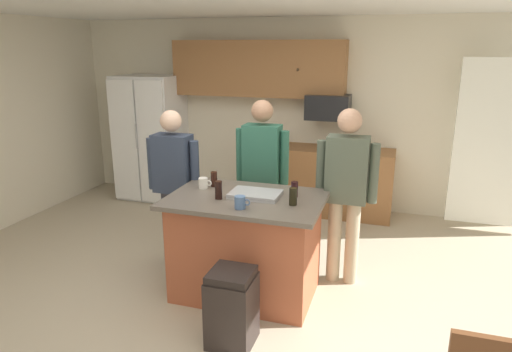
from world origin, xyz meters
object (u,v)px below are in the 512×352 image
at_px(kitchen_island, 246,245).
at_px(glass_pilsner, 294,189).
at_px(person_guest_by_door, 262,169).
at_px(glass_dark_ale, 214,179).
at_px(person_elder_center, 174,178).
at_px(serving_tray, 255,194).
at_px(microwave_over_range, 328,107).
at_px(tumbler_amber, 293,197).
at_px(refrigerator, 151,138).
at_px(trash_bin, 232,308).
at_px(person_host_foreground, 346,185).
at_px(glass_short_whisky, 219,190).
at_px(mug_blue_stoneware, 240,202).
at_px(mug_ceramic_white, 204,183).

distance_m(kitchen_island, glass_pilsner, 0.68).
xyz_separation_m(person_guest_by_door, glass_dark_ale, (-0.29, -0.60, 0.03)).
bearing_deg(glass_pilsner, person_elder_center, 169.31).
relative_size(person_elder_center, serving_tray, 3.68).
relative_size(microwave_over_range, serving_tray, 1.27).
bearing_deg(tumbler_amber, person_elder_center, 161.15).
bearing_deg(refrigerator, glass_pilsner, -38.68).
height_order(glass_dark_ale, trash_bin, glass_dark_ale).
relative_size(person_elder_center, person_guest_by_door, 0.95).
relative_size(microwave_over_range, person_host_foreground, 0.33).
xyz_separation_m(microwave_over_range, person_elder_center, (-1.23, -2.02, -0.52)).
bearing_deg(glass_short_whisky, glass_pilsner, 22.64).
relative_size(mug_blue_stoneware, glass_dark_ale, 0.94).
relative_size(person_host_foreground, glass_pilsner, 12.18).
relative_size(person_guest_by_door, mug_blue_stoneware, 12.66).
bearing_deg(person_host_foreground, person_guest_by_door, -50.37).
relative_size(refrigerator, glass_dark_ale, 12.72).
bearing_deg(microwave_over_range, glass_pilsner, -87.97).
height_order(person_guest_by_door, glass_pilsner, person_guest_by_door).
bearing_deg(glass_pilsner, person_host_foreground, 41.47).
distance_m(refrigerator, trash_bin, 3.92).
relative_size(refrigerator, tumbler_amber, 12.34).
bearing_deg(refrigerator, mug_ceramic_white, -49.93).
bearing_deg(mug_ceramic_white, glass_pilsner, 0.69).
xyz_separation_m(tumbler_amber, trash_bin, (-0.30, -0.67, -0.71)).
bearing_deg(glass_short_whisky, tumbler_amber, 3.80).
bearing_deg(glass_dark_ale, person_elder_center, 161.31).
bearing_deg(glass_dark_ale, person_guest_by_door, 63.74).
distance_m(person_elder_center, trash_bin, 1.67).
height_order(glass_dark_ale, serving_tray, glass_dark_ale).
bearing_deg(glass_pilsner, microwave_over_range, 92.03).
bearing_deg(mug_ceramic_white, kitchen_island, -15.86).
bearing_deg(microwave_over_range, trash_bin, -93.38).
distance_m(person_guest_by_door, serving_tray, 0.79).
bearing_deg(refrigerator, serving_tray, -43.67).
bearing_deg(mug_blue_stoneware, microwave_over_range, 84.20).
distance_m(refrigerator, serving_tray, 3.25).
bearing_deg(tumbler_amber, glass_pilsner, 99.88).
bearing_deg(glass_dark_ale, trash_bin, -61.07).
distance_m(kitchen_island, trash_bin, 0.78).
height_order(kitchen_island, tumbler_amber, tumbler_amber).
bearing_deg(glass_dark_ale, tumbler_amber, -18.95).
bearing_deg(refrigerator, person_host_foreground, -30.03).
height_order(person_host_foreground, tumbler_amber, person_host_foreground).
bearing_deg(glass_short_whisky, mug_ceramic_white, 135.72).
bearing_deg(mug_blue_stoneware, tumbler_amber, 28.90).
xyz_separation_m(person_guest_by_door, trash_bin, (0.24, -1.55, -0.68)).
bearing_deg(person_elder_center, mug_blue_stoneware, -11.99).
distance_m(person_guest_by_door, tumbler_amber, 1.03).
bearing_deg(serving_tray, person_host_foreground, 31.91).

